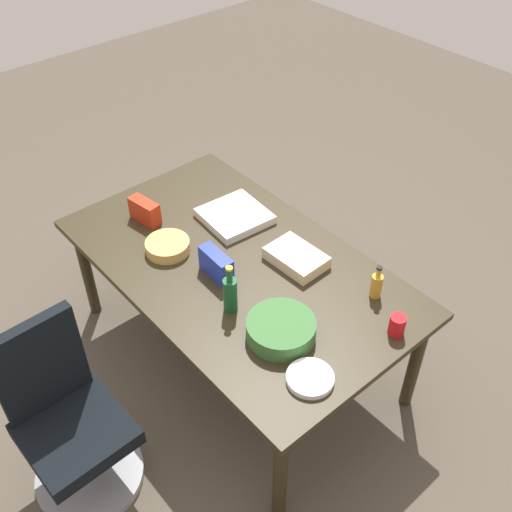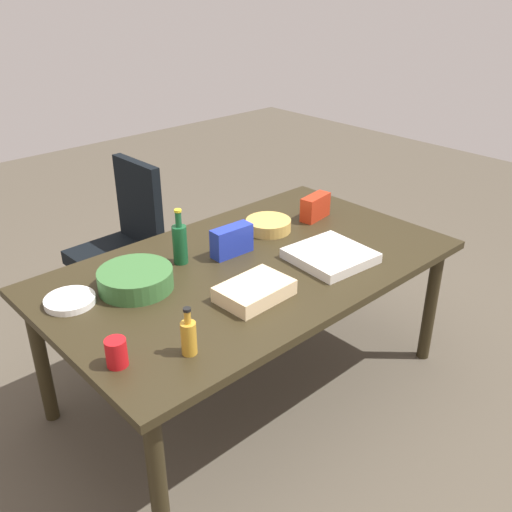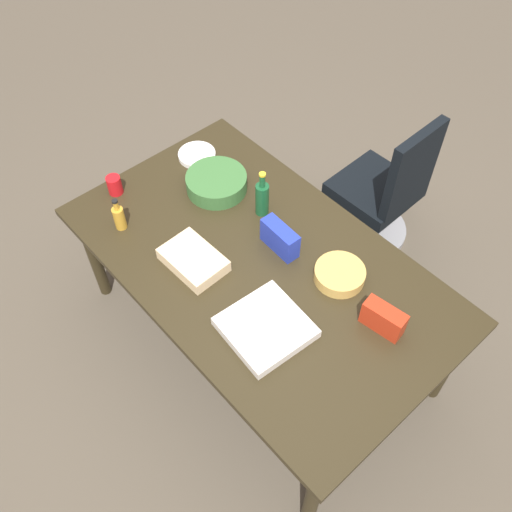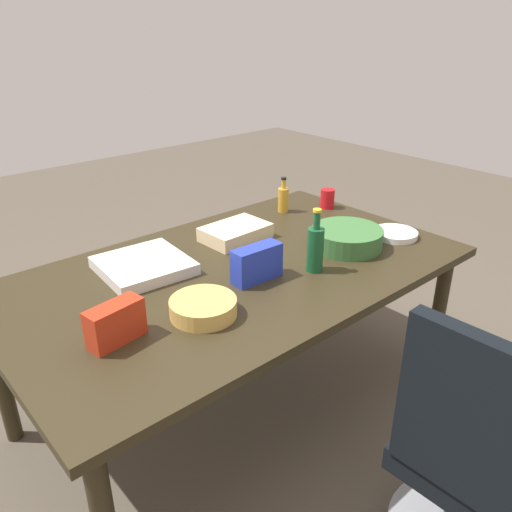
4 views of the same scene
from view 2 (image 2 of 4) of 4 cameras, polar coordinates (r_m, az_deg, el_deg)
name	(u,v)px [view 2 (image 2 of 4)]	position (r m, az deg, el deg)	size (l,w,h in m)	color
ground_plane	(251,384)	(3.23, -0.51, -12.71)	(10.00, 10.00, 0.00)	#51493C
conference_table	(250,275)	(2.84, -0.56, -1.96)	(2.02, 1.19, 0.76)	#2D2615
office_chair	(123,260)	(3.77, -13.19, -0.35)	(0.56, 0.56, 1.00)	gray
salad_bowl	(136,279)	(2.63, -11.99, -2.29)	(0.34, 0.34, 0.09)	#386A34
chip_bag_red	(315,207)	(3.31, 5.97, 4.90)	(0.20, 0.08, 0.14)	#B82D15
pizza_box	(330,256)	(2.85, 7.48, 0.04)	(0.36, 0.36, 0.05)	silver
wine_bottle	(180,243)	(2.79, -7.65, 1.34)	(0.08, 0.08, 0.28)	#16502A
dressing_bottle	(189,336)	(2.16, -6.77, -8.01)	(0.06, 0.06, 0.20)	gold
chip_bowl	(268,225)	(3.15, 1.25, 3.12)	(0.25, 0.25, 0.06)	tan
paper_plate_stack	(70,301)	(2.60, -18.17, -4.28)	(0.22, 0.22, 0.03)	white
chip_bag_blue	(232,241)	(2.87, -2.44, 1.55)	(0.22, 0.08, 0.15)	#2135B2
red_solo_cup	(116,353)	(2.16, -13.83, -9.40)	(0.08, 0.08, 0.11)	red
sheet_cake	(254,291)	(2.50, -0.15, -3.51)	(0.32, 0.22, 0.07)	beige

